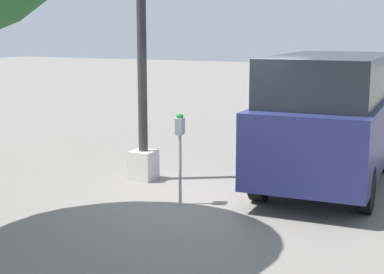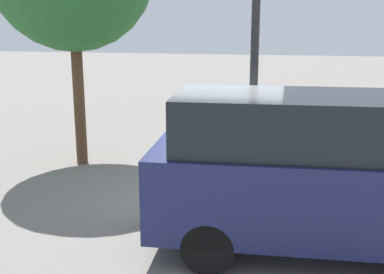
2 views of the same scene
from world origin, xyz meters
TOP-DOWN VIEW (x-y plane):
  - ground_plane at (0.00, 0.00)m, footprint 80.00×80.00m
  - parking_meter_near at (-0.52, 0.42)m, footprint 0.22×0.15m
  - lamp_post at (0.62, 1.78)m, footprint 0.44×0.44m
  - parked_van at (1.75, -1.43)m, footprint 4.85×2.15m

SIDE VIEW (x-z plane):
  - ground_plane at x=0.00m, z-range 0.00..0.00m
  - parking_meter_near at x=-0.52m, z-range 0.35..1.84m
  - parked_van at x=1.75m, z-range 0.09..2.44m
  - lamp_post at x=0.62m, z-range -0.92..5.14m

